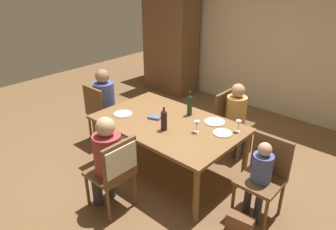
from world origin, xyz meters
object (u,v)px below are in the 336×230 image
Objects in this scene: chair_far_right at (230,119)px; wine_bottle_tall_green at (164,120)px; chair_right_end at (265,172)px; dinner_plate_guest_right at (123,114)px; person_child_small at (260,175)px; armoire_cabinet at (170,41)px; chair_left_end at (101,109)px; dinner_plate_host at (222,133)px; dinner_plate_guest_left at (215,122)px; wine_glass_centre at (238,124)px; wine_glass_near_left at (197,124)px; handbag at (240,225)px; chair_near at (116,167)px; person_man_bearded at (237,115)px; dining_table at (168,127)px; person_woman_host at (106,99)px; person_man_guest at (107,157)px; wine_bottle_dark_red at (190,104)px.

chair_far_right is 3.07× the size of wine_bottle_tall_green.
chair_right_end reaches higher than dinner_plate_guest_right.
chair_far_right is 0.98× the size of person_child_small.
person_child_small is at bearing -35.17° from armoire_cabinet.
dinner_plate_host is at bearing 8.36° from chair_left_end.
person_child_small reaches higher than dinner_plate_guest_left.
wine_bottle_tall_green is 2.01× the size of wine_glass_centre.
wine_glass_near_left is 1.20m from handbag.
chair_near is 1.52m from wine_glass_centre.
person_man_bearded is at bearing 73.34° from wine_bottle_tall_green.
chair_right_end reaches higher than dining_table.
person_woman_host is at bearing 55.36° from chair_near.
armoire_cabinet reaches higher than person_man_guest.
person_woman_host reaches higher than chair_far_right.
wine_bottle_dark_red is 2.25× the size of wine_glass_centre.
person_man_bearded is (2.48, -1.37, -0.46)m from armoire_cabinet.
wine_glass_centre is 0.22m from dinner_plate_host.
chair_near is at bearing 41.53° from chair_right_end.
person_child_small is at bearing 1.37° from chair_left_end.
chair_near is (-0.21, -1.94, 0.06)m from chair_far_right.
dining_table is at bearing -24.76° from person_man_bearded.
person_man_guest is 1.58m from handbag.
chair_near is (2.16, -3.31, -0.50)m from armoire_cabinet.
handbag is (1.19, 0.62, -0.48)m from chair_near.
chair_far_right is at bearing 66.53° from wine_bottle_dark_red.
chair_right_end is 0.61m from handbag.
person_man_bearded is 0.76m from wine_bottle_dark_red.
dining_table is at bearing -1.13° from person_woman_host.
dinner_plate_guest_left is at bearing 41.32° from dining_table.
chair_near is 4.01× the size of dinner_plate_host.
chair_far_right and chair_near have the same top height.
chair_near is at bearing -56.86° from armoire_cabinet.
chair_near is (1.44, -0.88, 0.06)m from chair_left_end.
wine_bottle_tall_green is (1.42, -0.21, 0.20)m from person_woman_host.
dinner_plate_guest_right is at bearing 38.26° from person_man_guest.
chair_left_end is 1.46m from wine_bottle_tall_green.
armoire_cabinet reaches higher than chair_right_end.
chair_left_end is 3.07× the size of wine_bottle_tall_green.
person_child_small is (-0.00, -0.11, 0.03)m from chair_right_end.
armoire_cabinet is 2.97m from dinner_plate_guest_right.
chair_right_end is 6.17× the size of wine_glass_near_left.
wine_bottle_tall_green is 1.44m from handbag.
chair_right_end reaches higher than handbag.
chair_near is 0.80× the size of person_woman_host.
chair_right_end is 0.93m from wine_glass_near_left.
wine_bottle_tall_green is 0.72m from dinner_plate_guest_right.
person_man_bearded is (0.32, 1.94, 0.04)m from chair_near.
armoire_cabinet reaches higher than handbag.
wine_glass_centre is at bearing 9.33° from person_woman_host.
armoire_cabinet reaches higher than dining_table.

